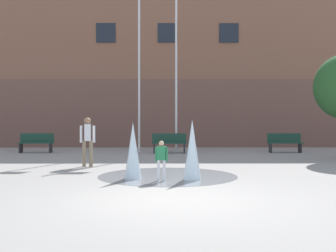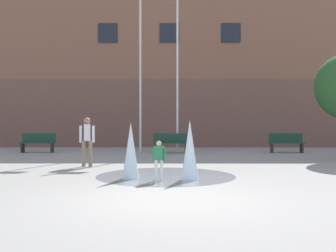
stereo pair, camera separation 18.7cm
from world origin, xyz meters
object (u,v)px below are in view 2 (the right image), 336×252
park_bench_under_left_flagpole (170,143)px  flagpole_left (141,60)px  park_bench_far_right (286,143)px  adult_in_red (87,138)px  park_bench_left_of_flagpoles (38,142)px  child_in_fountain (159,157)px  flagpole_right (178,60)px

park_bench_under_left_flagpole → flagpole_left: (-1.42, 0.67, 3.93)m
park_bench_far_right → adult_in_red: size_ratio=1.01×
park_bench_left_of_flagpoles → park_bench_far_right: same height
adult_in_red → flagpole_left: size_ratio=0.19×
park_bench_far_right → adult_in_red: adult_in_red is taller
park_bench_under_left_flagpole → child_in_fountain: (-0.27, -8.67, 0.10)m
adult_in_red → child_in_fountain: bearing=25.0°
park_bench_under_left_flagpole → park_bench_far_right: 5.48m
adult_in_red → park_bench_under_left_flagpole: bearing=141.2°
adult_in_red → flagpole_right: flagpole_right is taller
park_bench_far_right → flagpole_right: (-5.10, 0.39, 3.97)m
park_bench_far_right → flagpole_left: 7.94m
park_bench_far_right → child_in_fountain: 10.63m
park_bench_left_of_flagpoles → park_bench_under_left_flagpole: (6.28, -0.28, 0.00)m
park_bench_left_of_flagpoles → flagpole_right: flagpole_right is taller
park_bench_under_left_flagpole → flagpole_right: flagpole_right is taller
child_in_fountain → flagpole_left: flagpole_left is taller
child_in_fountain → flagpole_left: 10.16m
park_bench_left_of_flagpoles → flagpole_left: bearing=4.6°
park_bench_left_of_flagpoles → child_in_fountain: 10.77m
park_bench_far_right → adult_in_red: bearing=-144.5°
park_bench_left_of_flagpoles → adult_in_red: bearing=-58.4°
park_bench_far_right → adult_in_red: 10.05m
adult_in_red → flagpole_left: bearing=155.5°
park_bench_left_of_flagpoles → flagpole_right: size_ratio=0.19×
flagpole_left → park_bench_under_left_flagpole: bearing=-25.3°
flagpole_right → adult_in_red: bearing=-116.3°
park_bench_left_of_flagpoles → adult_in_red: (3.58, -5.82, 0.45)m
park_bench_under_left_flagpole → park_bench_far_right: size_ratio=1.00×
park_bench_left_of_flagpoles → flagpole_right: (6.65, 0.39, 3.97)m
park_bench_far_right → adult_in_red: (-8.17, -5.83, 0.45)m
park_bench_left_of_flagpoles → child_in_fountain: (6.01, -8.95, 0.10)m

